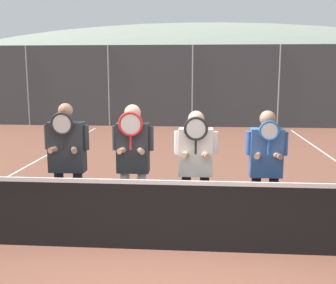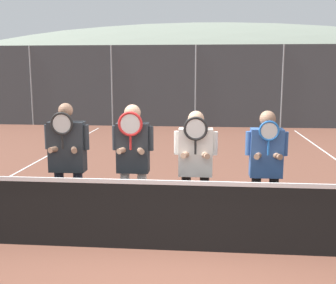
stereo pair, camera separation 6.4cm
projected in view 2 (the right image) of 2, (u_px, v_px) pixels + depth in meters
ground_plane at (170, 250)px, 5.40m from camera, size 120.00×120.00×0.00m
hill_distant at (204, 84)px, 67.44m from camera, size 93.72×52.07×18.22m
clubhouse_building at (227, 79)px, 23.51m from camera, size 18.91×5.50×3.47m
fence_back at (196, 86)px, 16.68m from camera, size 20.30×0.06×3.23m
tennis_net at (170, 215)px, 5.31m from camera, size 10.15×0.09×1.02m
court_line_left_sideline at (0, 181)px, 8.68m from camera, size 0.05×16.00×0.01m
player_leftmost at (67, 157)px, 5.84m from camera, size 0.63×0.34×1.84m
player_center_left at (133, 157)px, 5.83m from camera, size 0.58×0.34×1.82m
player_center_right at (196, 161)px, 5.81m from camera, size 0.60×0.34×1.73m
player_rightmost at (266, 163)px, 5.72m from camera, size 0.57×0.34×1.74m
car_far_left at (91, 99)px, 19.93m from camera, size 4.79×2.01×1.78m
car_left_of_center at (206, 101)px, 19.40m from camera, size 4.51×1.95×1.65m
car_center at (320, 99)px, 19.21m from camera, size 4.31×1.96×1.83m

